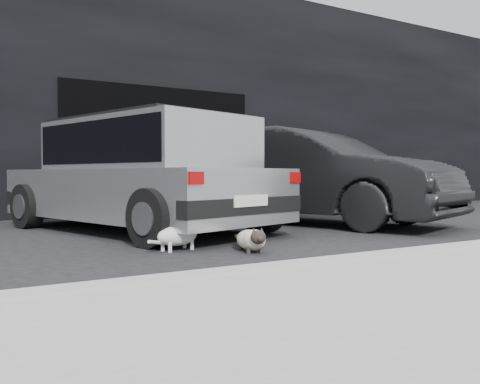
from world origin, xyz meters
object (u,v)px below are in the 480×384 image
second_car (310,176)px  cat_siamese (252,240)px  cat_white (180,234)px  silver_hatchback (143,170)px

second_car → cat_siamese: size_ratio=5.92×
second_car → cat_white: 3.61m
cat_siamese → second_car: bearing=-122.3°
silver_hatchback → second_car: silver_hatchback is taller
silver_hatchback → second_car: (2.84, -0.24, -0.09)m
silver_hatchback → cat_siamese: (0.32, -2.46, -0.75)m
cat_white → second_car: bearing=104.2°
cat_siamese → cat_white: size_ratio=1.12×
silver_hatchback → cat_siamese: bearing=-99.4°
second_car → cat_white: bearing=-171.1°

